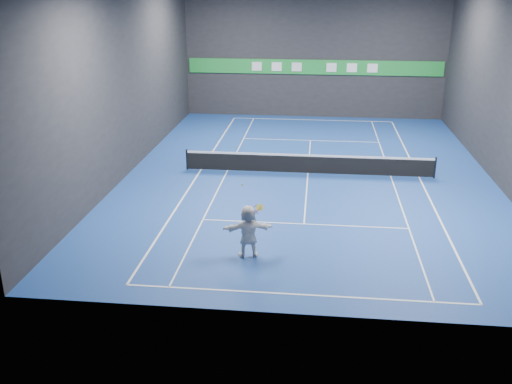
# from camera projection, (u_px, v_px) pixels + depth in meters

# --- Properties ---
(ground) EXTENTS (26.00, 26.00, 0.00)m
(ground) POSITION_uv_depth(u_px,v_px,m) (308.00, 174.00, 28.73)
(ground) COLOR navy
(ground) RESTS_ON ground
(wall_back) EXTENTS (18.00, 0.10, 9.00)m
(wall_back) POSITION_uv_depth(u_px,v_px,m) (315.00, 52.00, 39.28)
(wall_back) COLOR #252527
(wall_back) RESTS_ON ground
(wall_front) EXTENTS (18.00, 0.10, 9.00)m
(wall_front) POSITION_uv_depth(u_px,v_px,m) (301.00, 167.00, 15.05)
(wall_front) COLOR #252527
(wall_front) RESTS_ON ground
(wall_left) EXTENTS (0.10, 26.00, 9.00)m
(wall_left) POSITION_uv_depth(u_px,v_px,m) (128.00, 81.00, 28.09)
(wall_left) COLOR #252527
(wall_left) RESTS_ON ground
(wall_right) EXTENTS (0.10, 26.00, 9.00)m
(wall_right) POSITION_uv_depth(u_px,v_px,m) (507.00, 88.00, 26.25)
(wall_right) COLOR #252527
(wall_right) RESTS_ON ground
(baseline_near) EXTENTS (10.98, 0.08, 0.01)m
(baseline_near) POSITION_uv_depth(u_px,v_px,m) (299.00, 294.00, 17.65)
(baseline_near) COLOR white
(baseline_near) RESTS_ON ground
(baseline_far) EXTENTS (10.98, 0.08, 0.01)m
(baseline_far) POSITION_uv_depth(u_px,v_px,m) (312.00, 120.00, 39.81)
(baseline_far) COLOR white
(baseline_far) RESTS_ON ground
(sideline_doubles_left) EXTENTS (0.08, 23.78, 0.01)m
(sideline_doubles_left) POSITION_uv_depth(u_px,v_px,m) (201.00, 170.00, 29.30)
(sideline_doubles_left) COLOR white
(sideline_doubles_left) RESTS_ON ground
(sideline_doubles_right) EXTENTS (0.08, 23.78, 0.01)m
(sideline_doubles_right) POSITION_uv_depth(u_px,v_px,m) (419.00, 177.00, 28.17)
(sideline_doubles_right) COLOR white
(sideline_doubles_right) RESTS_ON ground
(sideline_singles_left) EXTENTS (0.06, 23.78, 0.01)m
(sideline_singles_left) POSITION_uv_depth(u_px,v_px,m) (227.00, 171.00, 29.16)
(sideline_singles_left) COLOR white
(sideline_singles_left) RESTS_ON ground
(sideline_singles_right) EXTENTS (0.06, 23.78, 0.01)m
(sideline_singles_right) POSITION_uv_depth(u_px,v_px,m) (391.00, 176.00, 28.31)
(sideline_singles_right) COLOR white
(sideline_singles_right) RESTS_ON ground
(service_line_near) EXTENTS (8.23, 0.06, 0.01)m
(service_line_near) POSITION_uv_depth(u_px,v_px,m) (304.00, 224.00, 22.77)
(service_line_near) COLOR white
(service_line_near) RESTS_ON ground
(service_line_far) EXTENTS (8.23, 0.06, 0.01)m
(service_line_far) POSITION_uv_depth(u_px,v_px,m) (310.00, 140.00, 34.70)
(service_line_far) COLOR white
(service_line_far) RESTS_ON ground
(center_service_line) EXTENTS (0.06, 12.80, 0.01)m
(center_service_line) POSITION_uv_depth(u_px,v_px,m) (308.00, 173.00, 28.73)
(center_service_line) COLOR white
(center_service_line) RESTS_ON ground
(player) EXTENTS (1.85, 0.96, 1.91)m
(player) POSITION_uv_depth(u_px,v_px,m) (248.00, 231.00, 19.81)
(player) COLOR white
(player) RESTS_ON ground
(tennis_ball) EXTENTS (0.07, 0.07, 0.07)m
(tennis_ball) POSITION_uv_depth(u_px,v_px,m) (242.00, 185.00, 19.39)
(tennis_ball) COLOR yellow
(tennis_ball) RESTS_ON player
(tennis_net) EXTENTS (12.50, 0.10, 1.07)m
(tennis_net) POSITION_uv_depth(u_px,v_px,m) (308.00, 163.00, 28.55)
(tennis_net) COLOR black
(tennis_net) RESTS_ON ground
(sponsor_banner) EXTENTS (17.64, 0.11, 1.00)m
(sponsor_banner) POSITION_uv_depth(u_px,v_px,m) (314.00, 67.00, 39.57)
(sponsor_banner) COLOR green
(sponsor_banner) RESTS_ON wall_back
(tennis_racket) EXTENTS (0.49, 0.36, 0.76)m
(tennis_racket) POSITION_uv_depth(u_px,v_px,m) (257.00, 210.00, 19.54)
(tennis_racket) COLOR #B42113
(tennis_racket) RESTS_ON player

